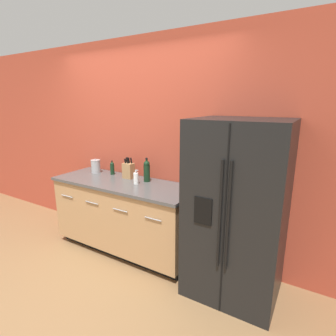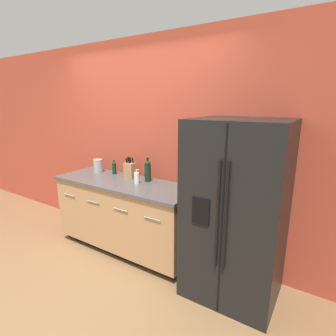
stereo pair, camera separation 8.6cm
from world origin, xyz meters
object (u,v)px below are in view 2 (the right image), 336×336
refrigerator (236,211)px  steel_canister (98,166)px  knife_block (130,170)px  wine_bottle (148,170)px  oil_bottle (114,168)px  soap_dispenser (137,178)px

refrigerator → steel_canister: bearing=174.9°
knife_block → refrigerator: bearing=-7.6°
wine_bottle → oil_bottle: size_ratio=1.54×
oil_bottle → steel_canister: size_ratio=0.99×
soap_dispenser → oil_bottle: (-0.53, 0.18, 0.02)m
refrigerator → oil_bottle: size_ratio=9.02×
refrigerator → soap_dispenser: size_ratio=9.75×
knife_block → soap_dispenser: size_ratio=1.58×
wine_bottle → oil_bottle: (-0.58, 0.03, -0.05)m
oil_bottle → steel_canister: bearing=-171.0°
oil_bottle → knife_block: bearing=-5.4°
soap_dispenser → steel_canister: 0.80m
wine_bottle → steel_canister: (-0.84, -0.02, -0.05)m
wine_bottle → steel_canister: size_ratio=1.52×
wine_bottle → oil_bottle: 0.58m
refrigerator → steel_canister: refrigerator is taller
steel_canister → wine_bottle: bearing=1.1°
oil_bottle → steel_canister: steel_canister is taller
oil_bottle → wine_bottle: bearing=-2.5°
soap_dispenser → oil_bottle: bearing=161.7°
refrigerator → steel_canister: 2.02m
knife_block → oil_bottle: knife_block is taller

